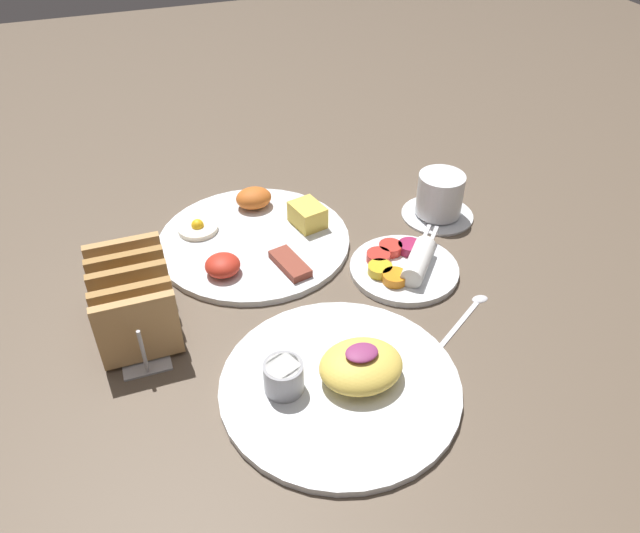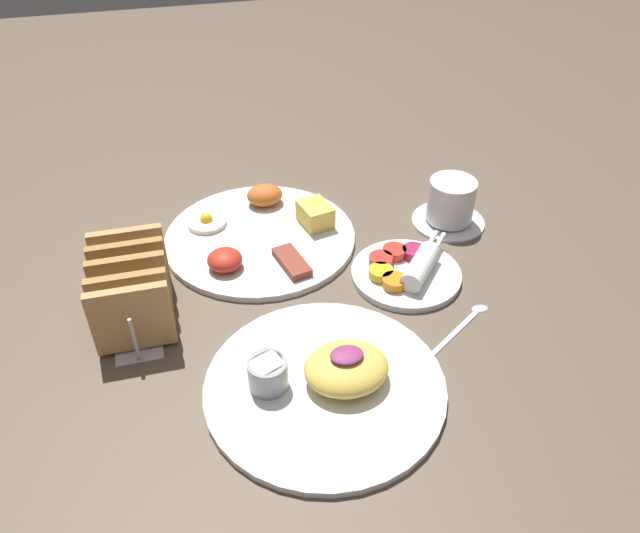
{
  "view_description": "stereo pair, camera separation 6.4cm",
  "coord_description": "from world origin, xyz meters",
  "px_view_note": "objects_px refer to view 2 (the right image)",
  "views": [
    {
      "loc": [
        -0.18,
        -0.62,
        0.59
      ],
      "look_at": [
        0.06,
        0.05,
        0.03
      ],
      "focal_mm": 35.0,
      "sensor_mm": 36.0,
      "label": 1
    },
    {
      "loc": [
        -0.12,
        -0.63,
        0.59
      ],
      "look_at": [
        0.06,
        0.05,
        0.03
      ],
      "focal_mm": 35.0,
      "sensor_mm": 36.0,
      "label": 2
    }
  ],
  "objects_px": {
    "plate_breakfast": "(261,234)",
    "plate_foreground": "(326,380)",
    "toast_rack": "(132,290)",
    "coffee_cup": "(451,204)",
    "plate_condiments": "(406,270)"
  },
  "relations": [
    {
      "from": "plate_breakfast",
      "to": "toast_rack",
      "type": "relative_size",
      "value": 1.68
    },
    {
      "from": "plate_foreground",
      "to": "coffee_cup",
      "type": "xyz_separation_m",
      "value": [
        0.29,
        0.29,
        0.02
      ]
    },
    {
      "from": "plate_condiments",
      "to": "plate_foreground",
      "type": "height_order",
      "value": "plate_foreground"
    },
    {
      "from": "plate_breakfast",
      "to": "plate_foreground",
      "type": "distance_m",
      "value": 0.33
    },
    {
      "from": "plate_foreground",
      "to": "coffee_cup",
      "type": "relative_size",
      "value": 2.44
    },
    {
      "from": "plate_breakfast",
      "to": "plate_foreground",
      "type": "relative_size",
      "value": 1.03
    },
    {
      "from": "toast_rack",
      "to": "plate_breakfast",
      "type": "bearing_deg",
      "value": 34.97
    },
    {
      "from": "plate_foreground",
      "to": "coffee_cup",
      "type": "distance_m",
      "value": 0.41
    },
    {
      "from": "coffee_cup",
      "to": "plate_breakfast",
      "type": "bearing_deg",
      "value": 174.32
    },
    {
      "from": "toast_rack",
      "to": "coffee_cup",
      "type": "height_order",
      "value": "toast_rack"
    },
    {
      "from": "coffee_cup",
      "to": "plate_condiments",
      "type": "bearing_deg",
      "value": -135.3
    },
    {
      "from": "plate_breakfast",
      "to": "coffee_cup",
      "type": "height_order",
      "value": "coffee_cup"
    },
    {
      "from": "plate_condiments",
      "to": "toast_rack",
      "type": "bearing_deg",
      "value": 178.58
    },
    {
      "from": "plate_condiments",
      "to": "toast_rack",
      "type": "relative_size",
      "value": 0.92
    },
    {
      "from": "plate_breakfast",
      "to": "coffee_cup",
      "type": "distance_m",
      "value": 0.31
    }
  ]
}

